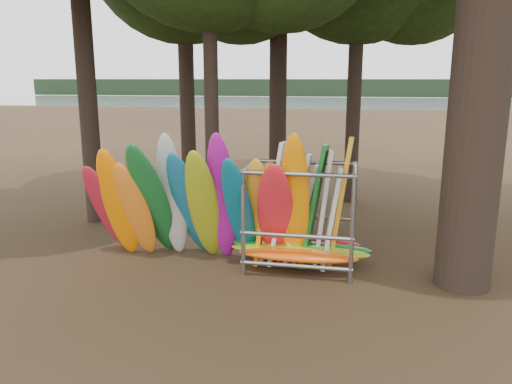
# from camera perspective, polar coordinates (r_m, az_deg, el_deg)

# --- Properties ---
(ground) EXTENTS (120.00, 120.00, 0.00)m
(ground) POSITION_cam_1_polar(r_m,az_deg,el_deg) (11.08, -2.05, -8.76)
(ground) COLOR #47331E
(ground) RESTS_ON ground
(lake) EXTENTS (160.00, 160.00, 0.00)m
(lake) POSITION_cam_1_polar(r_m,az_deg,el_deg) (70.18, 9.49, 9.32)
(lake) COLOR gray
(lake) RESTS_ON ground
(far_shore) EXTENTS (160.00, 4.00, 4.00)m
(far_shore) POSITION_cam_1_polar(r_m,az_deg,el_deg) (120.06, 10.41, 11.62)
(far_shore) COLOR black
(far_shore) RESTS_ON ground
(kayak_row) EXTENTS (5.17, 2.13, 3.20)m
(kayak_row) POSITION_cam_1_polar(r_m,az_deg,el_deg) (11.07, -7.15, -1.59)
(kayak_row) COLOR red
(kayak_row) RESTS_ON ground
(storage_rack) EXTENTS (3.14, 1.51, 2.89)m
(storage_rack) POSITION_cam_1_polar(r_m,az_deg,el_deg) (10.92, 5.13, -3.28)
(storage_rack) COLOR gray
(storage_rack) RESTS_ON ground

